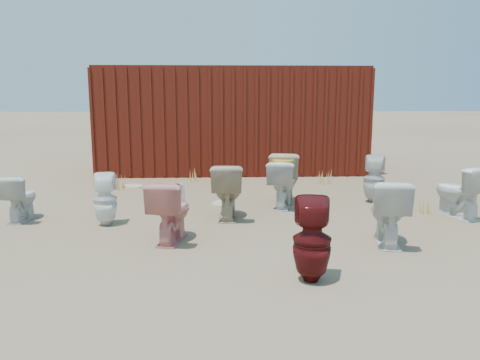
{
  "coord_description": "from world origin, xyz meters",
  "views": [
    {
      "loc": [
        -0.29,
        -6.1,
        1.75
      ],
      "look_at": [
        0.0,
        0.6,
        0.55
      ],
      "focal_mm": 35.0,
      "sensor_mm": 36.0,
      "label": 1
    }
  ],
  "objects_px": {
    "toilet_back_a": "(105,199)",
    "toilet_back_beige_right": "(285,177)",
    "toilet_front_pink": "(171,211)",
    "toilet_back_beige_left": "(227,191)",
    "toilet_front_a": "(20,198)",
    "toilet_front_c": "(388,212)",
    "shipping_container": "(232,120)",
    "loose_tank": "(168,196)",
    "toilet_front_maroon": "(312,240)",
    "toilet_back_yellowlid": "(282,184)",
    "toilet_back_e": "(374,179)",
    "toilet_front_e": "(458,191)"
  },
  "relations": [
    {
      "from": "toilet_back_a",
      "to": "toilet_back_beige_right",
      "type": "distance_m",
      "value": 2.94
    },
    {
      "from": "toilet_front_pink",
      "to": "toilet_back_beige_left",
      "type": "bearing_deg",
      "value": -112.3
    },
    {
      "from": "toilet_front_pink",
      "to": "toilet_front_a",
      "type": "bearing_deg",
      "value": -14.82
    },
    {
      "from": "toilet_front_c",
      "to": "shipping_container",
      "type": "bearing_deg",
      "value": -62.71
    },
    {
      "from": "toilet_back_a",
      "to": "loose_tank",
      "type": "xyz_separation_m",
      "value": [
        0.75,
        1.06,
        -0.18
      ]
    },
    {
      "from": "toilet_front_c",
      "to": "loose_tank",
      "type": "bearing_deg",
      "value": -24.56
    },
    {
      "from": "toilet_front_c",
      "to": "toilet_front_maroon",
      "type": "height_order",
      "value": "toilet_front_maroon"
    },
    {
      "from": "toilet_back_beige_left",
      "to": "toilet_back_yellowlid",
      "type": "distance_m",
      "value": 1.1
    },
    {
      "from": "toilet_back_e",
      "to": "toilet_front_maroon",
      "type": "bearing_deg",
      "value": 83.11
    },
    {
      "from": "loose_tank",
      "to": "toilet_back_a",
      "type": "bearing_deg",
      "value": -160.18
    },
    {
      "from": "toilet_front_a",
      "to": "toilet_back_a",
      "type": "distance_m",
      "value": 1.31
    },
    {
      "from": "toilet_front_pink",
      "to": "toilet_front_e",
      "type": "distance_m",
      "value": 4.2
    },
    {
      "from": "toilet_front_e",
      "to": "toilet_back_beige_right",
      "type": "distance_m",
      "value": 2.62
    },
    {
      "from": "toilet_front_e",
      "to": "toilet_back_e",
      "type": "height_order",
      "value": "toilet_back_e"
    },
    {
      "from": "toilet_front_e",
      "to": "toilet_back_e",
      "type": "xyz_separation_m",
      "value": [
        -0.91,
        1.03,
        0.01
      ]
    },
    {
      "from": "toilet_front_a",
      "to": "toilet_front_pink",
      "type": "relative_size",
      "value": 0.87
    },
    {
      "from": "toilet_front_a",
      "to": "toilet_back_beige_left",
      "type": "height_order",
      "value": "toilet_back_beige_left"
    },
    {
      "from": "toilet_back_a",
      "to": "toilet_front_maroon",
      "type": "bearing_deg",
      "value": 129.03
    },
    {
      "from": "toilet_front_pink",
      "to": "toilet_back_yellowlid",
      "type": "height_order",
      "value": "toilet_front_pink"
    },
    {
      "from": "toilet_front_a",
      "to": "toilet_front_maroon",
      "type": "distance_m",
      "value": 4.43
    },
    {
      "from": "shipping_container",
      "to": "toilet_back_beige_right",
      "type": "height_order",
      "value": "shipping_container"
    },
    {
      "from": "toilet_front_e",
      "to": "toilet_back_yellowlid",
      "type": "height_order",
      "value": "toilet_front_e"
    },
    {
      "from": "toilet_front_a",
      "to": "toilet_back_a",
      "type": "relative_size",
      "value": 0.92
    },
    {
      "from": "toilet_front_a",
      "to": "toilet_front_maroon",
      "type": "height_order",
      "value": "toilet_front_maroon"
    },
    {
      "from": "toilet_back_beige_right",
      "to": "toilet_front_pink",
      "type": "bearing_deg",
      "value": 62.28
    },
    {
      "from": "shipping_container",
      "to": "loose_tank",
      "type": "xyz_separation_m",
      "value": [
        -1.12,
        -3.91,
        -1.02
      ]
    },
    {
      "from": "shipping_container",
      "to": "toilet_front_a",
      "type": "bearing_deg",
      "value": -123.95
    },
    {
      "from": "toilet_back_e",
      "to": "toilet_front_pink",
      "type": "bearing_deg",
      "value": 52.5
    },
    {
      "from": "shipping_container",
      "to": "toilet_front_e",
      "type": "bearing_deg",
      "value": -56.19
    },
    {
      "from": "toilet_back_a",
      "to": "toilet_back_beige_left",
      "type": "xyz_separation_m",
      "value": [
        1.68,
        0.31,
        0.04
      ]
    },
    {
      "from": "toilet_back_a",
      "to": "toilet_back_e",
      "type": "height_order",
      "value": "toilet_back_e"
    },
    {
      "from": "toilet_front_c",
      "to": "toilet_front_e",
      "type": "height_order",
      "value": "toilet_front_c"
    },
    {
      "from": "toilet_front_c",
      "to": "toilet_front_pink",
      "type": "bearing_deg",
      "value": 6.61
    },
    {
      "from": "loose_tank",
      "to": "toilet_front_c",
      "type": "bearing_deg",
      "value": -70.82
    },
    {
      "from": "shipping_container",
      "to": "toilet_back_beige_right",
      "type": "xyz_separation_m",
      "value": [
        0.79,
        -3.71,
        -0.77
      ]
    },
    {
      "from": "toilet_front_maroon",
      "to": "toilet_front_e",
      "type": "distance_m",
      "value": 3.49
    },
    {
      "from": "toilet_front_a",
      "to": "toilet_front_c",
      "type": "bearing_deg",
      "value": 166.33
    },
    {
      "from": "shipping_container",
      "to": "toilet_front_c",
      "type": "distance_m",
      "value": 6.25
    },
    {
      "from": "toilet_front_pink",
      "to": "toilet_front_e",
      "type": "height_order",
      "value": "toilet_front_e"
    },
    {
      "from": "shipping_container",
      "to": "toilet_back_yellowlid",
      "type": "height_order",
      "value": "shipping_container"
    },
    {
      "from": "toilet_back_e",
      "to": "loose_tank",
      "type": "xyz_separation_m",
      "value": [
        -3.4,
        -0.18,
        -0.22
      ]
    },
    {
      "from": "toilet_front_c",
      "to": "toilet_back_beige_left",
      "type": "height_order",
      "value": "toilet_back_beige_left"
    },
    {
      "from": "toilet_front_c",
      "to": "toilet_back_beige_left",
      "type": "xyz_separation_m",
      "value": [
        -1.9,
        1.3,
        0.01
      ]
    },
    {
      "from": "toilet_front_pink",
      "to": "toilet_front_e",
      "type": "bearing_deg",
      "value": -155.6
    },
    {
      "from": "toilet_back_a",
      "to": "toilet_back_beige_right",
      "type": "relative_size",
      "value": 0.84
    },
    {
      "from": "shipping_container",
      "to": "toilet_front_pink",
      "type": "bearing_deg",
      "value": -98.85
    },
    {
      "from": "toilet_front_e",
      "to": "toilet_back_beige_left",
      "type": "xyz_separation_m",
      "value": [
        -3.38,
        0.1,
        0.02
      ]
    },
    {
      "from": "toilet_back_yellowlid",
      "to": "loose_tank",
      "type": "relative_size",
      "value": 1.51
    },
    {
      "from": "toilet_front_a",
      "to": "toilet_front_maroon",
      "type": "relative_size",
      "value": 0.81
    },
    {
      "from": "toilet_front_c",
      "to": "toilet_front_maroon",
      "type": "bearing_deg",
      "value": 55.82
    }
  ]
}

